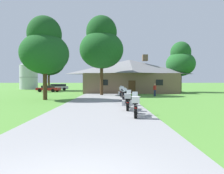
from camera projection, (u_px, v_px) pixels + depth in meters
name	position (u px, v px, depth m)	size (l,w,h in m)	color
ground_plane	(104.00, 98.00, 23.03)	(500.00, 500.00, 0.00)	#4C8433
asphalt_driveway	(103.00, 100.00, 21.03)	(6.40, 80.00, 0.06)	gray
motorcycle_white_nearest_to_camera	(135.00, 106.00, 10.83)	(0.70, 2.08, 1.30)	black
motorcycle_red_second_in_row	(128.00, 102.00, 13.30)	(0.91, 2.08, 1.30)	black
motorcycle_blue_third_in_row	(126.00, 98.00, 16.24)	(0.73, 2.08, 1.30)	black
motorcycle_blue_fourth_in_row	(124.00, 96.00, 18.72)	(0.66, 2.08, 1.30)	black
motorcycle_white_fifth_in_row	(123.00, 94.00, 21.60)	(0.73, 2.08, 1.30)	black
motorcycle_silver_sixth_in_row	(122.00, 93.00, 24.09)	(0.91, 2.08, 1.30)	black
motorcycle_red_farthest_in_row	(121.00, 91.00, 27.05)	(0.66, 2.08, 1.30)	black
stone_lodge	(129.00, 76.00, 35.21)	(16.28, 8.95, 6.69)	brown
bystander_red_shirt_near_lodge	(155.00, 89.00, 26.18)	(0.46, 0.39, 1.67)	navy
tree_left_near	(45.00, 48.00, 21.02)	(5.09, 5.09, 8.86)	#422D19
tree_left_far	(49.00, 58.00, 42.06)	(6.77, 6.77, 11.36)	#422D19
tree_right_of_lodge	(181.00, 61.00, 36.13)	(5.21, 5.21, 9.19)	#422D19
tree_by_lodge_front	(102.00, 45.00, 27.81)	(6.13, 6.13, 11.12)	#422D19
metal_silo_distant	(29.00, 75.00, 49.91)	(4.45, 4.45, 7.09)	#B2B7BC
parked_white_suv_far_left	(58.00, 87.00, 43.05)	(4.88, 2.77, 1.40)	silver
parked_red_sedan_far_left	(48.00, 88.00, 37.04)	(4.46, 2.57, 1.20)	maroon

